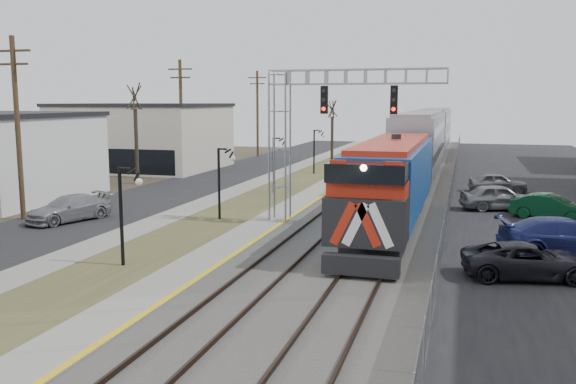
% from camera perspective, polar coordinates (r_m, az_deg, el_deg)
% --- Properties ---
extents(street_west, '(7.00, 120.00, 0.04)m').
position_cam_1_polar(street_west, '(43.49, -12.02, -0.29)').
color(street_west, black).
rests_on(street_west, ground).
extents(sidewalk, '(2.00, 120.00, 0.08)m').
position_cam_1_polar(sidewalk, '(41.56, -6.54, -0.54)').
color(sidewalk, gray).
rests_on(sidewalk, ground).
extents(grass_median, '(4.00, 120.00, 0.06)m').
position_cam_1_polar(grass_median, '(40.51, -2.62, -0.74)').
color(grass_median, '#444726').
rests_on(grass_median, ground).
extents(platform, '(2.00, 120.00, 0.24)m').
position_cam_1_polar(platform, '(39.64, 1.49, -0.81)').
color(platform, gray).
rests_on(platform, ground).
extents(ballast_bed, '(8.00, 120.00, 0.20)m').
position_cam_1_polar(ballast_bed, '(38.70, 8.67, -1.16)').
color(ballast_bed, '#595651').
rests_on(ballast_bed, ground).
extents(platform_edge, '(0.24, 120.00, 0.01)m').
position_cam_1_polar(platform_edge, '(39.41, 2.73, -0.69)').
color(platform_edge, gold).
rests_on(platform_edge, platform).
extents(track_near, '(1.58, 120.00, 0.15)m').
position_cam_1_polar(track_near, '(38.98, 5.76, -0.78)').
color(track_near, '#2D2119').
rests_on(track_near, ballast_bed).
extents(track_far, '(1.58, 120.00, 0.15)m').
position_cam_1_polar(track_far, '(38.51, 10.89, -1.00)').
color(track_far, '#2D2119').
rests_on(track_far, ballast_bed).
extents(train, '(3.00, 63.05, 5.33)m').
position_cam_1_polar(train, '(54.26, 12.58, 4.46)').
color(train, '#13489C').
rests_on(train, ground).
extents(signal_gantry, '(9.00, 1.07, 8.15)m').
position_cam_1_polar(signal_gantry, '(31.79, 2.19, 6.78)').
color(signal_gantry, gray).
rests_on(signal_gantry, ground).
extents(lampposts, '(0.14, 62.14, 4.00)m').
position_cam_1_polar(lampposts, '(25.18, -15.00, -2.19)').
color(lampposts, black).
rests_on(lampposts, ground).
extents(utility_poles, '(0.28, 80.28, 10.00)m').
position_cam_1_polar(utility_poles, '(36.41, -23.96, 5.36)').
color(utility_poles, '#4C3823').
rests_on(utility_poles, ground).
extents(fence, '(0.04, 120.00, 1.60)m').
position_cam_1_polar(fence, '(38.28, 14.93, -0.40)').
color(fence, gray).
rests_on(fence, ground).
extents(bare_trees, '(12.30, 42.30, 5.95)m').
position_cam_1_polar(bare_trees, '(47.16, -11.13, 3.69)').
color(bare_trees, '#382D23').
rests_on(bare_trees, ground).
extents(car_lot_c, '(5.08, 3.00, 1.32)m').
position_cam_1_polar(car_lot_c, '(24.34, 21.57, -6.09)').
color(car_lot_c, black).
rests_on(car_lot_c, ground).
extents(car_lot_d, '(5.92, 3.36, 1.62)m').
position_cam_1_polar(car_lot_d, '(28.36, 24.56, -3.94)').
color(car_lot_d, navy).
rests_on(car_lot_d, ground).
extents(car_lot_e, '(4.90, 2.93, 1.56)m').
position_cam_1_polar(car_lot_e, '(38.73, 19.18, -0.52)').
color(car_lot_e, slate).
rests_on(car_lot_e, ground).
extents(car_lot_f, '(4.48, 2.78, 1.39)m').
position_cam_1_polar(car_lot_f, '(36.72, 23.39, -1.35)').
color(car_lot_f, '#0E4624').
rests_on(car_lot_f, ground).
extents(car_street_b, '(3.50, 5.20, 1.40)m').
position_cam_1_polar(car_street_b, '(35.36, -19.81, -1.51)').
color(car_street_b, gray).
rests_on(car_street_b, ground).
extents(car_lot_g, '(4.23, 2.11, 1.38)m').
position_cam_1_polar(car_lot_g, '(46.35, 19.05, 0.80)').
color(car_lot_g, slate).
rests_on(car_lot_g, ground).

